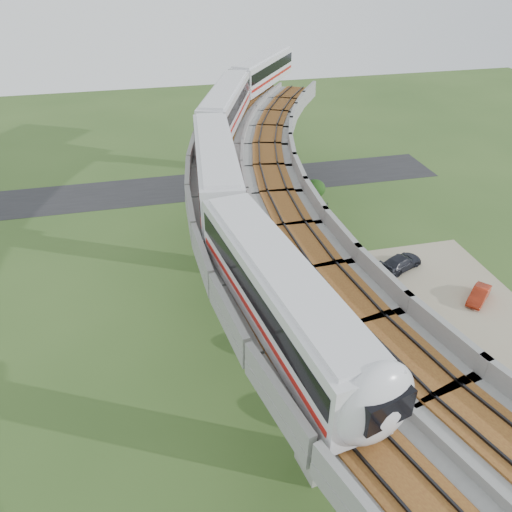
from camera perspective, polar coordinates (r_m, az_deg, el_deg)
The scene contains 16 objects.
ground at distance 38.25m, azimuth 0.57°, elevation -10.50°, with size 160.00×160.00×0.00m, color #345221.
dirt_lot at distance 41.74m, azimuth 20.52°, elevation -8.66°, with size 18.00×26.00×0.04m, color gray.
asphalt_road at distance 63.14m, azimuth -5.93°, elevation 8.02°, with size 60.00×8.00×0.03m, color #232326.
viaduct at distance 33.73m, azimuth 7.02°, elevation 1.90°, with size 19.58×73.98×11.40m.
metro_train at distance 42.83m, azimuth -1.16°, elevation 13.78°, with size 18.06×59.91×3.64m.
fence at distance 40.63m, azimuth 14.18°, elevation -7.27°, with size 3.87×38.73×1.50m.
tree_0 at distance 57.78m, azimuth 6.73°, elevation 7.66°, with size 2.43×2.43×2.99m.
tree_1 at distance 52.64m, azimuth 6.52°, elevation 5.42°, with size 1.81×1.81×3.03m.
tree_2 at distance 50.10m, azimuth 6.16°, elevation 3.77°, with size 2.08×2.08×3.00m.
tree_3 at distance 43.80m, azimuth 8.07°, elevation -1.30°, with size 1.92×1.92×2.75m.
tree_4 at distance 40.77m, azimuth 9.48°, elevation -4.32°, with size 2.90×2.90×3.18m.
tree_5 at distance 36.14m, azimuth 12.33°, elevation -9.17°, with size 2.76×2.76×3.69m.
tree_6 at distance 32.71m, azimuth 18.20°, elevation -16.30°, with size 3.15×3.15×3.68m.
tree_7 at distance 31.32m, azimuth 24.07°, elevation -21.91°, with size 1.97×1.97×2.86m.
car_red at distance 46.37m, azimuth 24.13°, elevation -4.07°, with size 1.20×3.45×1.14m, color #9C230E.
car_dark at distance 48.19m, azimuth 16.23°, elevation -0.68°, with size 1.88×4.62×1.34m, color black.
Camera 1 is at (-6.72, -27.08, 26.17)m, focal length 35.00 mm.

